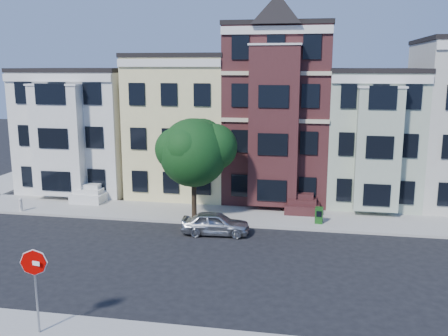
% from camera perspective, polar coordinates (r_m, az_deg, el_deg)
% --- Properties ---
extents(ground, '(120.00, 120.00, 0.00)m').
position_cam_1_polar(ground, '(24.22, 3.53, -11.39)').
color(ground, black).
extents(far_sidewalk, '(60.00, 4.00, 0.15)m').
position_cam_1_polar(far_sidewalk, '(31.68, 5.27, -5.68)').
color(far_sidewalk, '#9E9B93').
rests_on(far_sidewalk, ground).
extents(house_white, '(8.00, 9.00, 9.00)m').
position_cam_1_polar(house_white, '(40.94, -15.20, 4.23)').
color(house_white, silver).
rests_on(house_white, ground).
extents(house_yellow, '(7.00, 9.00, 10.00)m').
position_cam_1_polar(house_yellow, '(38.14, -4.27, 4.85)').
color(house_yellow, '#F0E29A').
rests_on(house_yellow, ground).
extents(house_brown, '(7.00, 9.00, 12.00)m').
position_cam_1_polar(house_brown, '(36.91, 6.35, 6.15)').
color(house_brown, '#401C1C').
rests_on(house_brown, ground).
extents(house_green, '(6.00, 9.00, 9.00)m').
position_cam_1_polar(house_green, '(37.20, 16.35, 3.47)').
color(house_green, '#A6B69C').
rests_on(house_green, ground).
extents(street_tree, '(8.07, 8.07, 7.70)m').
position_cam_1_polar(street_tree, '(30.38, -3.50, 1.23)').
color(street_tree, '#144515').
rests_on(street_tree, far_sidewalk).
extents(parked_car, '(3.97, 1.81, 1.32)m').
position_cam_1_polar(parked_car, '(28.56, -0.98, -6.34)').
color(parked_car, '#ACAFB5').
rests_on(parked_car, ground).
extents(newspaper_box, '(0.48, 0.44, 0.99)m').
position_cam_1_polar(newspaper_box, '(30.63, 10.80, -5.33)').
color(newspaper_box, '#195118').
rests_on(newspaper_box, far_sidewalk).
extents(fire_hydrant, '(0.25, 0.25, 0.71)m').
position_cam_1_polar(fire_hydrant, '(35.18, -22.20, -4.03)').
color(fire_hydrant, beige).
rests_on(fire_hydrant, far_sidewalk).
extents(stop_sign, '(0.97, 0.32, 3.51)m').
position_cam_1_polar(stop_sign, '(19.05, -20.70, -12.51)').
color(stop_sign, '#AF0200').
rests_on(stop_sign, near_sidewalk).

